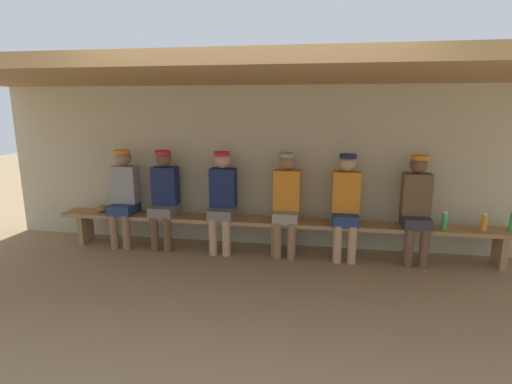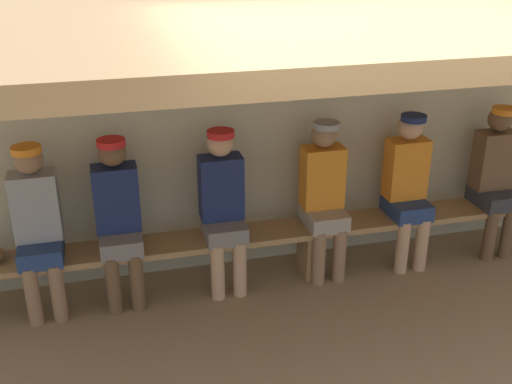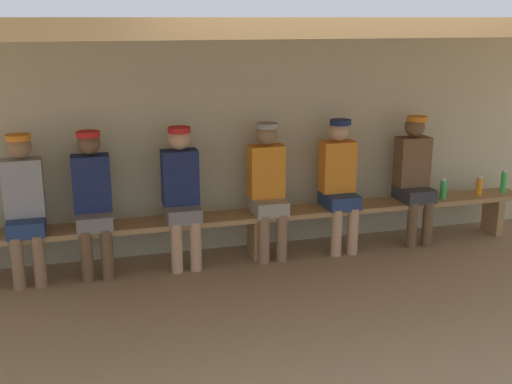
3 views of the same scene
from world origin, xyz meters
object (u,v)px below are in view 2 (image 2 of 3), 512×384
at_px(player_in_white, 223,203).
at_px(player_with_sunglasses, 118,214).
at_px(player_leftmost, 408,183).
at_px(player_in_blue, 324,192).
at_px(bench, 307,233).
at_px(player_near_post, 495,174).
at_px(player_rightmost, 37,223).

bearing_deg(player_in_white, player_with_sunglasses, 180.00).
bearing_deg(player_leftmost, player_in_white, 180.00).
xyz_separation_m(player_leftmost, player_in_blue, (-0.76, 0.00, 0.00)).
distance_m(bench, player_in_white, 0.80).
bearing_deg(player_in_blue, bench, -178.49).
relative_size(player_near_post, player_with_sunglasses, 1.00).
bearing_deg(player_in_white, player_rightmost, 180.00).
distance_m(player_near_post, player_in_blue, 1.60).
bearing_deg(player_leftmost, bench, -179.77).
distance_m(bench, player_with_sunglasses, 1.57).
xyz_separation_m(bench, player_in_white, (-0.72, 0.00, 0.36)).
bearing_deg(player_in_white, bench, -0.29).
relative_size(player_in_white, player_near_post, 1.00).
bearing_deg(player_with_sunglasses, bench, -0.13).
xyz_separation_m(player_with_sunglasses, player_rightmost, (-0.59, 0.00, 0.00)).
height_order(bench, player_with_sunglasses, player_with_sunglasses).
relative_size(bench, player_rightmost, 4.46).
xyz_separation_m(bench, player_rightmost, (-2.12, 0.00, 0.36)).
bearing_deg(player_near_post, player_in_white, 180.00).
distance_m(player_in_white, player_rightmost, 1.40).
bearing_deg(player_leftmost, player_in_blue, 180.00).
height_order(bench, player_in_blue, player_in_blue).
bearing_deg(player_leftmost, player_rightmost, 180.00).
relative_size(player_in_blue, player_rightmost, 1.00).
bearing_deg(player_leftmost, player_near_post, 0.00).
bearing_deg(bench, player_rightmost, 179.90).
bearing_deg(player_in_blue, player_rightmost, 180.00).
bearing_deg(player_rightmost, bench, -0.10).
bearing_deg(bench, player_with_sunglasses, 179.87).
height_order(player_near_post, player_in_blue, same).
distance_m(player_with_sunglasses, player_in_blue, 1.67).
bearing_deg(player_rightmost, player_near_post, 0.00).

